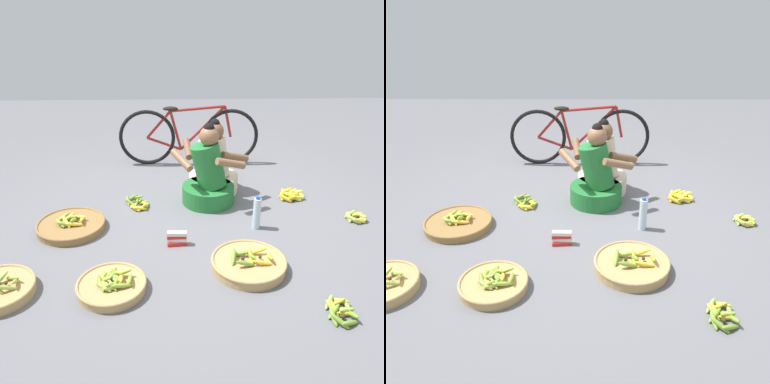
{
  "view_description": "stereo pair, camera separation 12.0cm",
  "coord_description": "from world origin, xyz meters",
  "views": [
    {
      "loc": [
        -0.1,
        -3.36,
        1.86
      ],
      "look_at": [
        0.0,
        -0.2,
        0.35
      ],
      "focal_mm": 37.71,
      "sensor_mm": 36.0,
      "label": 1
    },
    {
      "loc": [
        0.02,
        -3.36,
        1.86
      ],
      "look_at": [
        0.0,
        -0.2,
        0.35
      ],
      "focal_mm": 37.71,
      "sensor_mm": 36.0,
      "label": 2
    }
  ],
  "objects": [
    {
      "name": "loose_bananas_near_bicycle",
      "position": [
        1.05,
        0.36,
        0.03
      ],
      "size": [
        0.28,
        0.29,
        0.09
      ],
      "color": "gold",
      "rests_on": "ground"
    },
    {
      "name": "vendor_woman_behind",
      "position": [
        0.25,
        0.57,
        0.25
      ],
      "size": [
        0.66,
        0.56,
        0.79
      ],
      "color": "beige",
      "rests_on": "ground"
    },
    {
      "name": "loose_bananas_back_center",
      "position": [
        -0.52,
        0.23,
        0.03
      ],
      "size": [
        0.26,
        0.32,
        0.09
      ],
      "color": "#8CAD38",
      "rests_on": "ground"
    },
    {
      "name": "loose_bananas_back_left",
      "position": [
        1.53,
        -0.12,
        0.03
      ],
      "size": [
        0.21,
        0.22,
        0.09
      ],
      "color": "yellow",
      "rests_on": "ground"
    },
    {
      "name": "water_bottle",
      "position": [
        0.57,
        -0.23,
        0.15
      ],
      "size": [
        0.07,
        0.07,
        0.31
      ],
      "color": "silver",
      "rests_on": "ground"
    },
    {
      "name": "banana_basket_front_center",
      "position": [
        0.41,
        -0.84,
        0.05
      ],
      "size": [
        0.58,
        0.58,
        0.16
      ],
      "color": "tan",
      "rests_on": "ground"
    },
    {
      "name": "bicycle_leaning",
      "position": [
        0.01,
        1.37,
        0.36
      ],
      "size": [
        1.7,
        0.08,
        0.73
      ],
      "color": "black",
      "rests_on": "ground"
    },
    {
      "name": "vendor_woman_front",
      "position": [
        0.18,
        0.3,
        0.26
      ],
      "size": [
        0.73,
        0.52,
        0.82
      ],
      "color": "#237233",
      "rests_on": "ground"
    },
    {
      "name": "ground_plane",
      "position": [
        0.0,
        0.0,
        0.0
      ],
      "size": [
        10.0,
        10.0,
        0.0
      ],
      "primitive_type": "plane",
      "color": "slate"
    },
    {
      "name": "banana_basket_near_vendor",
      "position": [
        -1.08,
        -0.21,
        0.04
      ],
      "size": [
        0.61,
        0.61,
        0.14
      ],
      "color": "olive",
      "rests_on": "ground"
    },
    {
      "name": "packet_carton_stack",
      "position": [
        -0.13,
        -0.49,
        0.06
      ],
      "size": [
        0.17,
        0.08,
        0.12
      ],
      "color": "red",
      "rests_on": "ground"
    },
    {
      "name": "loose_bananas_mid_right",
      "position": [
        0.93,
        -1.35,
        0.03
      ],
      "size": [
        0.21,
        0.31,
        0.09
      ],
      "color": "yellow",
      "rests_on": "ground"
    },
    {
      "name": "banana_basket_back_right",
      "position": [
        -0.59,
        -1.07,
        0.05
      ],
      "size": [
        0.5,
        0.5,
        0.14
      ],
      "color": "tan",
      "rests_on": "ground"
    }
  ]
}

